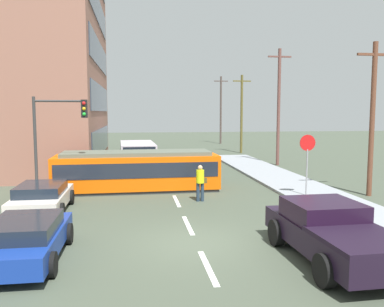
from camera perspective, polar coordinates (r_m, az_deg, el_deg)
name	(u,v)px	position (r m, az deg, el deg)	size (l,w,h in m)	color
ground_plane	(169,185)	(22.44, -3.27, -4.56)	(120.00, 120.00, 0.00)	#414A3C
sidewalk_curb_right	(316,195)	(20.35, 17.30, -5.70)	(3.20, 36.00, 0.14)	gray
lane_stripe_0	(208,267)	(10.94, 2.28, -15.89)	(0.16, 2.40, 0.01)	silver
lane_stripe_1	(188,225)	(14.68, -0.58, -10.16)	(0.16, 2.40, 0.01)	silver
lane_stripe_2	(177,201)	(18.53, -2.21, -6.77)	(0.16, 2.40, 0.01)	silver
lane_stripe_3	(163,172)	(27.22, -4.13, -2.71)	(0.16, 2.40, 0.01)	silver
lane_stripe_4	(158,162)	(33.15, -4.86, -1.18)	(0.16, 2.40, 0.01)	silver
streetcar_tram	(137,170)	(21.07, -7.82, -2.37)	(8.44, 2.70, 2.05)	#E15507
city_bus	(137,152)	(30.85, -7.77, 0.16)	(2.73, 6.01, 1.76)	#BDB0BD
pedestrian_crossing	(200,181)	(18.32, 1.19, -3.92)	(0.50, 0.36, 1.67)	#233343
pickup_truck_parked	(332,232)	(11.77, 19.27, -10.54)	(2.38, 5.05, 1.55)	black
parked_sedan_near	(26,239)	(12.07, -22.53, -11.13)	(2.01, 4.27, 1.19)	navy
parked_sedan_mid	(42,197)	(17.47, -20.55, -5.85)	(2.11, 4.30, 1.19)	beige
parked_sedan_far	(87,169)	(25.23, -14.78, -2.16)	(2.06, 4.12, 1.19)	silver
stop_sign	(307,152)	(19.59, 16.10, 0.18)	(0.76, 0.07, 2.88)	gray
traffic_light_mast	(57,128)	(19.58, -18.73, 3.46)	(2.45, 0.33, 4.78)	#333333
utility_pole_near	(372,116)	(21.12, 24.30, 4.84)	(1.80, 0.24, 7.38)	brown
utility_pole_mid	(279,105)	(31.35, 12.24, 6.73)	(1.80, 0.24, 8.83)	brown
utility_pole_far	(242,113)	(40.31, 7.07, 5.81)	(1.80, 0.24, 7.74)	brown
utility_pole_distant	(221,109)	(52.24, 4.13, 6.36)	(1.80, 0.24, 8.67)	#4C3E39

